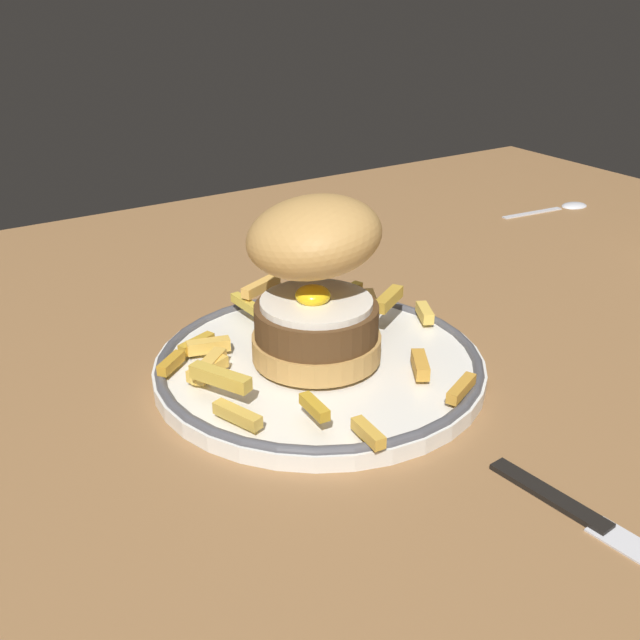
% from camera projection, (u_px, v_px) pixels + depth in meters
% --- Properties ---
extents(ground_plane, '(1.36, 0.99, 0.04)m').
position_uv_depth(ground_plane, '(346.00, 387.00, 0.60)').
color(ground_plane, olive).
extents(dinner_plate, '(0.25, 0.25, 0.02)m').
position_uv_depth(dinner_plate, '(320.00, 365.00, 0.58)').
color(dinner_plate, white).
rests_on(dinner_plate, ground_plane).
extents(burger, '(0.13, 0.13, 0.13)m').
position_uv_depth(burger, '(314.00, 277.00, 0.55)').
color(burger, tan).
rests_on(burger, dinner_plate).
extents(fries_pile, '(0.24, 0.24, 0.03)m').
position_uv_depth(fries_pile, '(297.00, 341.00, 0.58)').
color(fries_pile, gold).
rests_on(fries_pile, dinner_plate).
extents(knife, '(0.03, 0.18, 0.01)m').
position_uv_depth(knife, '(602.00, 525.00, 0.42)').
color(knife, black).
rests_on(knife, ground_plane).
extents(spoon, '(0.13, 0.03, 0.01)m').
position_uv_depth(spoon, '(566.00, 205.00, 0.97)').
color(spoon, silver).
rests_on(spoon, ground_plane).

